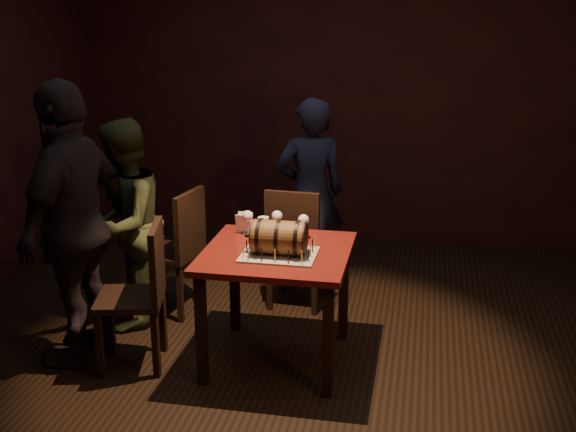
{
  "coord_description": "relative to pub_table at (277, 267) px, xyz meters",
  "views": [
    {
      "loc": [
        0.79,
        -4.14,
        2.26
      ],
      "look_at": [
        -0.03,
        0.05,
        0.95
      ],
      "focal_mm": 45.0,
      "sensor_mm": 36.0,
      "label": 1
    }
  ],
  "objects": [
    {
      "name": "chair_back",
      "position": [
        -0.04,
        0.82,
        -0.12
      ],
      "size": [
        0.42,
        0.42,
        0.93
      ],
      "color": "black",
      "rests_on": "ground"
    },
    {
      "name": "pub_table",
      "position": [
        0.0,
        0.0,
        0.0
      ],
      "size": [
        0.9,
        0.9,
        0.75
      ],
      "color": "#4D100C",
      "rests_on": "ground"
    },
    {
      "name": "chair_left_front",
      "position": [
        -0.81,
        -0.22,
        -0.12
      ],
      "size": [
        0.48,
        0.48,
        0.93
      ],
      "color": "black",
      "rests_on": "ground"
    },
    {
      "name": "wine_glass_mid",
      "position": [
        -0.06,
        0.31,
        0.23
      ],
      "size": [
        0.07,
        0.07,
        0.16
      ],
      "color": "silver",
      "rests_on": "pub_table"
    },
    {
      "name": "person_left_front",
      "position": [
        -1.24,
        -0.2,
        0.26
      ],
      "size": [
        0.53,
        1.09,
        1.8
      ],
      "primitive_type": "imported",
      "rotation": [
        0.0,
        0.0,
        -1.66
      ],
      "color": "black",
      "rests_on": "ground"
    },
    {
      "name": "wine_glass_left",
      "position": [
        -0.25,
        0.27,
        0.23
      ],
      "size": [
        0.07,
        0.07,
        0.16
      ],
      "color": "silver",
      "rests_on": "pub_table"
    },
    {
      "name": "birthday_candles",
      "position": [
        0.03,
        -0.09,
        0.16
      ],
      "size": [
        0.4,
        0.3,
        0.09
      ],
      "color": "#F4E792",
      "rests_on": "cake_board"
    },
    {
      "name": "barrel_cake",
      "position": [
        0.03,
        -0.09,
        0.23
      ],
      "size": [
        0.38,
        0.22,
        0.22
      ],
      "color": "brown",
      "rests_on": "cake_board"
    },
    {
      "name": "cake_board",
      "position": [
        0.03,
        -0.09,
        0.12
      ],
      "size": [
        0.45,
        0.35,
        0.01
      ],
      "primitive_type": "cube",
      "color": "gray",
      "rests_on": "pub_table"
    },
    {
      "name": "person_back",
      "position": [
        -0.01,
        1.32,
        0.12
      ],
      "size": [
        0.65,
        0.55,
        1.52
      ],
      "primitive_type": "imported",
      "rotation": [
        0.0,
        0.0,
        3.54
      ],
      "color": "#181D31",
      "rests_on": "ground"
    },
    {
      "name": "person_left_rear",
      "position": [
        -1.15,
        0.34,
        0.1
      ],
      "size": [
        0.58,
        0.73,
        1.47
      ],
      "primitive_type": "imported",
      "rotation": [
        0.0,
        0.0,
        -1.6
      ],
      "color": "#343E1F",
      "rests_on": "ground"
    },
    {
      "name": "wine_glass_right",
      "position": [
        0.12,
        0.26,
        0.23
      ],
      "size": [
        0.07,
        0.07,
        0.16
      ],
      "color": "silver",
      "rests_on": "pub_table"
    },
    {
      "name": "pint_of_ale",
      "position": [
        -0.13,
        0.19,
        0.18
      ],
      "size": [
        0.07,
        0.07,
        0.15
      ],
      "color": "silver",
      "rests_on": "pub_table"
    },
    {
      "name": "chair_left_rear",
      "position": [
        -0.86,
        0.6,
        -0.12
      ],
      "size": [
        0.46,
        0.46,
        0.93
      ],
      "color": "black",
      "rests_on": "ground"
    },
    {
      "name": "menu_card",
      "position": [
        -0.28,
        0.3,
        0.17
      ],
      "size": [
        0.1,
        0.05,
        0.13
      ],
      "primitive_type": null,
      "color": "white",
      "rests_on": "pub_table"
    },
    {
      "name": "room_shell",
      "position": [
        0.09,
        0.03,
        0.76
      ],
      "size": [
        5.04,
        5.04,
        2.8
      ],
      "color": "black",
      "rests_on": "ground"
    }
  ]
}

